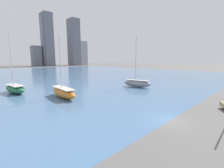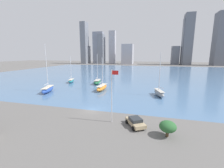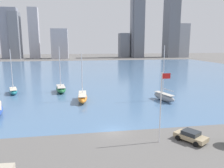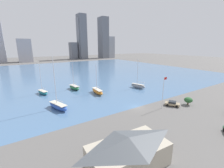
% 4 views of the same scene
% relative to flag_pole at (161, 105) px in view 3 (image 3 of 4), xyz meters
% --- Properties ---
extents(ground_plane, '(500.00, 500.00, 0.00)m').
position_rel_flag_pole_xyz_m(ground_plane, '(-5.73, 4.58, -5.27)').
color(ground_plane, '#605E5B').
extents(harbor_water, '(180.00, 140.00, 0.00)m').
position_rel_flag_pole_xyz_m(harbor_water, '(-5.73, 74.58, -5.26)').
color(harbor_water, '#4C7099').
rests_on(harbor_water, ground_plane).
extents(flag_pole, '(1.24, 0.14, 9.59)m').
position_rel_flag_pole_xyz_m(flag_pole, '(0.00, 0.00, 0.00)').
color(flag_pole, silver).
rests_on(flag_pole, ground_plane).
extents(distant_city_skyline, '(181.11, 23.14, 58.86)m').
position_rel_flag_pole_xyz_m(distant_city_skyline, '(5.82, 174.64, 17.52)').
color(distant_city_skyline, '#8E939E').
rests_on(distant_city_skyline, ground_plane).
extents(sailboat_teal, '(3.77, 6.69, 11.68)m').
position_rel_flag_pole_xyz_m(sailboat_teal, '(-27.64, 33.89, -4.43)').
color(sailboat_teal, '#1E757F').
rests_on(sailboat_teal, harbor_water).
extents(sailboat_gray, '(3.63, 7.32, 12.77)m').
position_rel_flag_pole_xyz_m(sailboat_gray, '(9.07, 20.41, -4.24)').
color(sailboat_gray, gray).
rests_on(sailboat_gray, harbor_water).
extents(sailboat_orange, '(2.36, 8.26, 11.19)m').
position_rel_flag_pole_xyz_m(sailboat_orange, '(-9.68, 23.03, -4.26)').
color(sailboat_orange, orange).
rests_on(sailboat_orange, harbor_water).
extents(sailboat_green, '(3.52, 7.48, 12.42)m').
position_rel_flag_pole_xyz_m(sailboat_green, '(-15.23, 33.59, -4.31)').
color(sailboat_green, '#236B3D').
rests_on(sailboat_green, harbor_water).
extents(parked_sedan_tan, '(3.97, 4.67, 1.51)m').
position_rel_flag_pole_xyz_m(parked_sedan_tan, '(4.27, -0.48, -4.48)').
color(parked_sedan_tan, tan).
rests_on(parked_sedan_tan, ground_plane).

